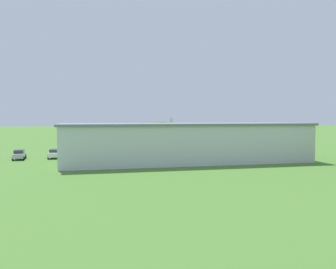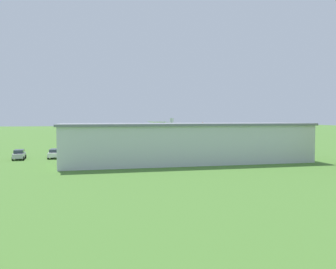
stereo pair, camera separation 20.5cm
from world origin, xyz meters
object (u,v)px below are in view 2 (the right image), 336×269
Objects in this scene: person_near_hangar_door at (71,151)px; person_watching_takeoff at (261,147)px; hangar at (187,143)px; car_white at (55,153)px; windsock at (204,124)px; car_silver at (19,154)px; biplane at (162,126)px.

person_near_hangar_door is 38.93m from person_watching_takeoff.
car_white is at bearing -27.44° from hangar.
windsock is at bearing -138.94° from person_near_hangar_door.
car_silver is at bearing 23.52° from person_near_hangar_door.
person_watching_takeoff is at bearing -176.22° from car_white.
biplane reaches higher than car_white.
person_near_hangar_door is at bearing -37.40° from hangar.
hangar is 9.34× the size of car_silver.
biplane is (-2.97, -30.92, 1.76)m from hangar.
biplane reaches higher than car_silver.
person_watching_takeoff is (-17.69, 17.28, -4.13)m from biplane.
car_white reaches higher than person_watching_takeoff.
car_white is at bearing 48.67° from person_near_hangar_door.
biplane reaches higher than windsock.
car_white is 3.05× the size of person_watching_takeoff.
hangar reaches higher than car_white.
windsock is at bearing -113.00° from hangar.
hangar is 31.11m from biplane.
person_near_hangar_door is (-8.48, -3.69, -0.04)m from car_silver.
hangar is at bearing 158.99° from car_silver.
person_near_hangar_door is 0.29× the size of windsock.
car_white is at bearing -173.92° from car_silver.
biplane is 1.61× the size of car_white.
hangar is at bearing 84.50° from biplane.
car_white is 0.83× the size of windsock.
hangar reaches higher than car_silver.
car_silver is (29.71, 20.65, -4.03)m from biplane.
car_silver is 2.60× the size of person_near_hangar_door.
person_watching_takeoff is (-41.63, -2.75, -0.08)m from car_white.
hangar is 7.07× the size of windsock.
car_silver is at bearing 34.80° from biplane.
person_near_hangar_door is (-2.70, -3.07, -0.02)m from car_white.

